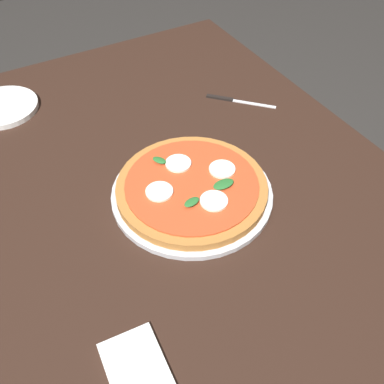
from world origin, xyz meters
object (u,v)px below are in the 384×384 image
object	(u,v)px
serving_tray	(192,193)
knife	(232,100)
plate_white	(2,107)
napkin	(137,370)
dining_table	(172,208)
pizza	(192,187)

from	to	relation	value
serving_tray	knife	bearing A→B (deg)	133.61
plate_white	napkin	xyz separation A→B (m)	(0.80, 0.02, -0.00)
dining_table	serving_tray	distance (m)	0.13
napkin	serving_tray	bearing A→B (deg)	137.83
dining_table	knife	bearing A→B (deg)	123.43
pizza	napkin	xyz separation A→B (m)	(0.29, -0.26, -0.02)
knife	plate_white	bearing A→B (deg)	-115.71
plate_white	knife	size ratio (longest dim) A/B	1.29
napkin	pizza	bearing A→B (deg)	137.94
dining_table	serving_tray	world-z (taller)	serving_tray
dining_table	napkin	xyz separation A→B (m)	(0.35, -0.24, 0.10)
pizza	knife	distance (m)	0.36
dining_table	plate_white	xyz separation A→B (m)	(-0.44, -0.26, 0.11)
plate_white	napkin	distance (m)	0.80
dining_table	pizza	world-z (taller)	pizza
dining_table	napkin	size ratio (longest dim) A/B	9.69
napkin	knife	xyz separation A→B (m)	(-0.54, 0.52, -0.00)
pizza	plate_white	distance (m)	0.58
napkin	knife	bearing A→B (deg)	135.77
serving_tray	plate_white	world-z (taller)	plate_white
napkin	knife	world-z (taller)	napkin
pizza	knife	bearing A→B (deg)	133.47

